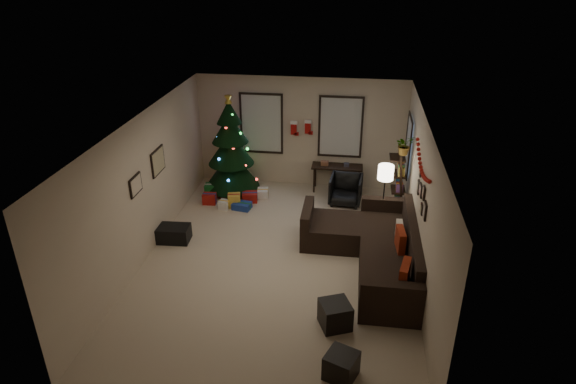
# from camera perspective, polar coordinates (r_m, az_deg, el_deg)

# --- Properties ---
(floor) EXTENTS (7.00, 7.00, 0.00)m
(floor) POSITION_cam_1_polar(r_m,az_deg,el_deg) (9.54, -1.11, -7.75)
(floor) COLOR #C1AC92
(floor) RESTS_ON ground
(ceiling) EXTENTS (7.00, 7.00, 0.00)m
(ceiling) POSITION_cam_1_polar(r_m,az_deg,el_deg) (8.36, -1.26, 7.87)
(ceiling) COLOR white
(ceiling) RESTS_ON floor
(wall_back) EXTENTS (5.00, 0.00, 5.00)m
(wall_back) POSITION_cam_1_polar(r_m,az_deg,el_deg) (12.08, 1.46, 6.81)
(wall_back) COLOR #C5B196
(wall_back) RESTS_ON floor
(wall_front) EXTENTS (5.00, 0.00, 5.00)m
(wall_front) POSITION_cam_1_polar(r_m,az_deg,el_deg) (6.00, -6.67, -15.23)
(wall_front) COLOR #C5B196
(wall_front) RESTS_ON floor
(wall_left) EXTENTS (0.00, 7.00, 7.00)m
(wall_left) POSITION_cam_1_polar(r_m,az_deg,el_deg) (9.56, -16.14, 0.48)
(wall_left) COLOR #C5B196
(wall_left) RESTS_ON floor
(wall_right) EXTENTS (0.00, 7.00, 7.00)m
(wall_right) POSITION_cam_1_polar(r_m,az_deg,el_deg) (8.86, 15.00, -1.44)
(wall_right) COLOR #C5B196
(wall_right) RESTS_ON floor
(window_back_left) EXTENTS (1.05, 0.06, 1.50)m
(window_back_left) POSITION_cam_1_polar(r_m,az_deg,el_deg) (12.13, -3.05, 7.85)
(window_back_left) COLOR #728CB2
(window_back_left) RESTS_ON wall_back
(window_back_right) EXTENTS (1.05, 0.06, 1.50)m
(window_back_right) POSITION_cam_1_polar(r_m,az_deg,el_deg) (11.92, 6.03, 7.43)
(window_back_right) COLOR #728CB2
(window_back_right) RESTS_ON wall_back
(window_right_wall) EXTENTS (0.06, 0.90, 1.30)m
(window_right_wall) POSITION_cam_1_polar(r_m,az_deg,el_deg) (11.13, 13.67, 5.20)
(window_right_wall) COLOR #728CB2
(window_right_wall) RESTS_ON wall_right
(christmas_tree) EXTENTS (1.32, 1.32, 2.45)m
(christmas_tree) POSITION_cam_1_polar(r_m,az_deg,el_deg) (11.88, -6.55, 4.60)
(christmas_tree) COLOR black
(christmas_tree) RESTS_ON floor
(presents) EXTENTS (1.50, 1.01, 0.30)m
(presents) POSITION_cam_1_polar(r_m,az_deg,el_deg) (11.64, -6.27, -0.69)
(presents) COLOR maroon
(presents) RESTS_ON floor
(sofa) EXTENTS (2.17, 3.13, 0.94)m
(sofa) POSITION_cam_1_polar(r_m,az_deg,el_deg) (9.42, 9.94, -6.42)
(sofa) COLOR black
(sofa) RESTS_ON floor
(pillow_red_a) EXTENTS (0.23, 0.49, 0.48)m
(pillow_red_a) POSITION_cam_1_polar(r_m,az_deg,el_deg) (8.20, 13.19, -9.40)
(pillow_red_a) COLOR maroon
(pillow_red_a) RESTS_ON sofa
(pillow_red_b) EXTENTS (0.16, 0.46, 0.45)m
(pillow_red_b) POSITION_cam_1_polar(r_m,az_deg,el_deg) (9.11, 12.72, -5.50)
(pillow_red_b) COLOR maroon
(pillow_red_b) RESTS_ON sofa
(pillow_cream) EXTENTS (0.11, 0.39, 0.39)m
(pillow_cream) POSITION_cam_1_polar(r_m,az_deg,el_deg) (9.37, 12.61, -4.60)
(pillow_cream) COLOR beige
(pillow_cream) RESTS_ON sofa
(ottoman_near) EXTENTS (0.58, 0.58, 0.42)m
(ottoman_near) POSITION_cam_1_polar(r_m,az_deg,el_deg) (7.96, 5.41, -13.80)
(ottoman_near) COLOR black
(ottoman_near) RESTS_ON floor
(ottoman_far) EXTENTS (0.53, 0.53, 0.38)m
(ottoman_far) POSITION_cam_1_polar(r_m,az_deg,el_deg) (7.21, 6.11, -19.15)
(ottoman_far) COLOR black
(ottoman_far) RESTS_ON floor
(desk) EXTENTS (1.21, 0.43, 0.65)m
(desk) POSITION_cam_1_polar(r_m,az_deg,el_deg) (12.03, 5.64, 2.67)
(desk) COLOR black
(desk) RESTS_ON floor
(desk_chair) EXTENTS (0.70, 0.67, 0.68)m
(desk_chair) POSITION_cam_1_polar(r_m,az_deg,el_deg) (11.53, 6.62, 0.25)
(desk_chair) COLOR black
(desk_chair) RESTS_ON floor
(bookshelf) EXTENTS (0.30, 0.49, 1.65)m
(bookshelf) POSITION_cam_1_polar(r_m,az_deg,el_deg) (10.86, 12.62, 0.80)
(bookshelf) COLOR black
(bookshelf) RESTS_ON floor
(potted_plant) EXTENTS (0.61, 0.59, 0.52)m
(potted_plant) POSITION_cam_1_polar(r_m,az_deg,el_deg) (10.32, 13.22, 5.54)
(potted_plant) COLOR #4C4C4C
(potted_plant) RESTS_ON bookshelf
(floor_lamp) EXTENTS (0.31, 0.31, 1.48)m
(floor_lamp) POSITION_cam_1_polar(r_m,az_deg,el_deg) (10.10, 11.09, 1.71)
(floor_lamp) COLOR black
(floor_lamp) RESTS_ON floor
(art_map) EXTENTS (0.04, 0.60, 0.50)m
(art_map) POSITION_cam_1_polar(r_m,az_deg,el_deg) (10.04, -14.69, 3.42)
(art_map) COLOR black
(art_map) RESTS_ON wall_left
(art_abstract) EXTENTS (0.04, 0.45, 0.35)m
(art_abstract) POSITION_cam_1_polar(r_m,az_deg,el_deg) (9.17, -17.06, 0.77)
(art_abstract) COLOR black
(art_abstract) RESTS_ON wall_left
(gallery) EXTENTS (0.03, 1.25, 0.54)m
(gallery) POSITION_cam_1_polar(r_m,az_deg,el_deg) (8.70, 15.08, -0.35)
(gallery) COLOR black
(gallery) RESTS_ON wall_right
(garland) EXTENTS (0.08, 1.90, 0.30)m
(garland) POSITION_cam_1_polar(r_m,az_deg,el_deg) (8.68, 15.12, 3.13)
(garland) COLOR #A5140C
(garland) RESTS_ON wall_right
(stocking_left) EXTENTS (0.20, 0.05, 0.36)m
(stocking_left) POSITION_cam_1_polar(r_m,az_deg,el_deg) (11.90, 0.70, 7.37)
(stocking_left) COLOR #990F0C
(stocking_left) RESTS_ON wall_back
(stocking_right) EXTENTS (0.20, 0.05, 0.36)m
(stocking_right) POSITION_cam_1_polar(r_m,az_deg,el_deg) (11.92, 2.33, 7.48)
(stocking_right) COLOR #990F0C
(stocking_right) RESTS_ON wall_back
(storage_bin) EXTENTS (0.66, 0.46, 0.32)m
(storage_bin) POSITION_cam_1_polar(r_m,az_deg,el_deg) (10.31, -12.96, -4.67)
(storage_bin) COLOR black
(storage_bin) RESTS_ON floor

